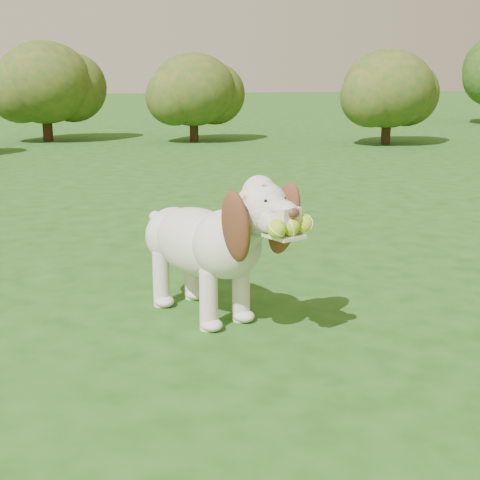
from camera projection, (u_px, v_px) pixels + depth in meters
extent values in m
plane|color=#1E4814|center=(301.00, 296.00, 3.71)|extent=(80.00, 80.00, 0.00)
ellipsoid|color=silver|center=(198.00, 242.00, 3.38)|extent=(0.57, 0.73, 0.35)
ellipsoid|color=silver|center=(227.00, 244.00, 3.18)|extent=(0.44, 0.44, 0.34)
ellipsoid|color=silver|center=(174.00, 236.00, 3.56)|extent=(0.40, 0.40, 0.31)
cylinder|color=silver|center=(244.00, 231.00, 3.06)|extent=(0.27, 0.31, 0.26)
sphere|color=silver|center=(262.00, 208.00, 2.93)|extent=(0.31, 0.31, 0.24)
sphere|color=silver|center=(259.00, 193.00, 2.93)|extent=(0.20, 0.20, 0.15)
cube|color=silver|center=(282.00, 214.00, 2.83)|extent=(0.15, 0.17, 0.06)
ellipsoid|color=#592D28|center=(294.00, 213.00, 2.77)|extent=(0.07, 0.06, 0.04)
cube|color=silver|center=(284.00, 236.00, 2.84)|extent=(0.18, 0.19, 0.02)
ellipsoid|color=brown|center=(236.00, 227.00, 2.87)|extent=(0.18, 0.25, 0.36)
ellipsoid|color=brown|center=(284.00, 219.00, 3.04)|extent=(0.21, 0.21, 0.36)
cylinder|color=silver|center=(160.00, 224.00, 3.65)|extent=(0.12, 0.18, 0.13)
cylinder|color=silver|center=(209.00, 300.00, 3.20)|extent=(0.12, 0.12, 0.30)
cylinder|color=silver|center=(241.00, 292.00, 3.32)|extent=(0.12, 0.12, 0.30)
cylinder|color=silver|center=(161.00, 279.00, 3.54)|extent=(0.12, 0.12, 0.30)
cylinder|color=silver|center=(192.00, 272.00, 3.65)|extent=(0.12, 0.12, 0.30)
sphere|color=#C2D623|center=(277.00, 229.00, 2.76)|extent=(0.11, 0.11, 0.08)
sphere|color=#C2D623|center=(290.00, 226.00, 2.80)|extent=(0.11, 0.11, 0.08)
sphere|color=#C2D623|center=(304.00, 224.00, 2.85)|extent=(0.11, 0.11, 0.08)
cylinder|color=#382314|center=(47.00, 126.00, 12.14)|extent=(0.18, 0.18, 0.57)
ellipsoid|color=#143B12|center=(44.00, 82.00, 11.95)|extent=(1.72, 1.72, 1.46)
cylinder|color=#382314|center=(194.00, 128.00, 12.08)|extent=(0.16, 0.16, 0.51)
ellipsoid|color=#143B12|center=(193.00, 90.00, 11.92)|extent=(1.52, 1.52, 1.29)
cylinder|color=#382314|center=(386.00, 130.00, 11.59)|extent=(0.16, 0.16, 0.52)
ellipsoid|color=#143B12|center=(388.00, 89.00, 11.42)|extent=(1.56, 1.56, 1.32)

